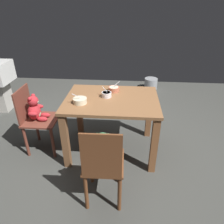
% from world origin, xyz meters
% --- Properties ---
extents(ground_plane, '(5.20, 5.20, 0.04)m').
position_xyz_m(ground_plane, '(0.00, 0.00, -0.02)').
color(ground_plane, '#40413D').
extents(dining_table, '(1.09, 0.81, 0.74)m').
position_xyz_m(dining_table, '(0.00, 0.00, 0.60)').
color(dining_table, brown).
rests_on(dining_table, ground_plane).
extents(teddy_chair_near_front, '(0.37, 0.39, 0.88)m').
position_xyz_m(teddy_chair_near_front, '(-0.01, -0.78, 0.53)').
color(teddy_chair_near_front, brown).
rests_on(teddy_chair_near_front, ground_plane).
extents(teddy_chair_near_left, '(0.40, 0.40, 0.85)m').
position_xyz_m(teddy_chair_near_left, '(-0.93, -0.05, 0.52)').
color(teddy_chair_near_left, brown).
rests_on(teddy_chair_near_left, ground_plane).
extents(porridge_bowl_cream_near_left, '(0.15, 0.15, 0.13)m').
position_xyz_m(porridge_bowl_cream_near_left, '(-0.34, -0.14, 0.77)').
color(porridge_bowl_cream_near_left, beige).
rests_on(porridge_bowl_cream_near_left, dining_table).
extents(porridge_bowl_terracotta_far_center, '(0.14, 0.14, 0.12)m').
position_xyz_m(porridge_bowl_terracotta_far_center, '(0.01, 0.22, 0.77)').
color(porridge_bowl_terracotta_far_center, '#BE6B4F').
rests_on(porridge_bowl_terracotta_far_center, dining_table).
extents(porridge_bowl_white_center, '(0.12, 0.12, 0.12)m').
position_xyz_m(porridge_bowl_white_center, '(-0.06, 0.04, 0.77)').
color(porridge_bowl_white_center, silver).
rests_on(porridge_bowl_white_center, dining_table).
extents(metal_pail, '(0.28, 0.28, 0.23)m').
position_xyz_m(metal_pail, '(0.69, 2.15, 0.12)').
color(metal_pail, '#93969B').
rests_on(metal_pail, ground_plane).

